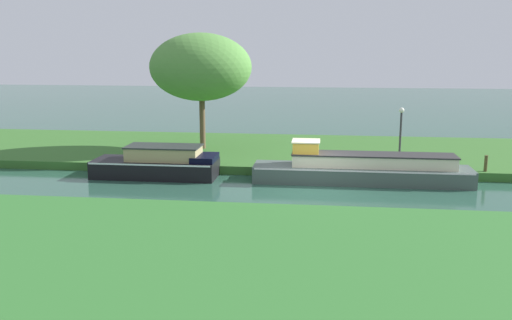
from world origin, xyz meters
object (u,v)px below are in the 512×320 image
object	(u,v)px
lamp_post	(401,129)
willow_tree_left	(201,67)
slate_barge	(362,169)
mooring_post_far	(357,162)
mooring_post_near	(486,163)
black_narrowboat	(159,164)

from	to	relation	value
lamp_post	willow_tree_left	bearing A→B (deg)	164.34
slate_barge	lamp_post	distance (m)	3.27
slate_barge	mooring_post_far	distance (m)	1.17
willow_tree_left	mooring_post_near	world-z (taller)	willow_tree_left
willow_tree_left	black_narrowboat	bearing A→B (deg)	-99.85
mooring_post_far	mooring_post_near	bearing A→B (deg)	0.00
lamp_post	mooring_post_near	bearing A→B (deg)	-16.34
slate_barge	lamp_post	xyz separation A→B (m)	(1.86, 2.23, 1.50)
black_narrowboat	mooring_post_far	bearing A→B (deg)	7.36
mooring_post_near	mooring_post_far	world-z (taller)	mooring_post_near
black_narrowboat	slate_barge	bearing A→B (deg)	-0.00
black_narrowboat	willow_tree_left	bearing A→B (deg)	80.15
slate_barge	mooring_post_far	bearing A→B (deg)	97.27
black_narrowboat	mooring_post_far	size ratio (longest dim) A/B	10.52
black_narrowboat	mooring_post_near	size ratio (longest dim) A/B	7.75
black_narrowboat	mooring_post_near	world-z (taller)	black_narrowboat
black_narrowboat	mooring_post_far	xyz separation A→B (m)	(9.00, 1.16, 0.05)
slate_barge	mooring_post_far	xyz separation A→B (m)	(-0.15, 1.16, 0.06)
mooring_post_near	black_narrowboat	bearing A→B (deg)	-175.46
slate_barge	mooring_post_near	xyz separation A→B (m)	(5.50, 1.16, 0.15)
slate_barge	mooring_post_far	world-z (taller)	slate_barge
slate_barge	willow_tree_left	xyz separation A→B (m)	(-8.27, 5.07, 4.19)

